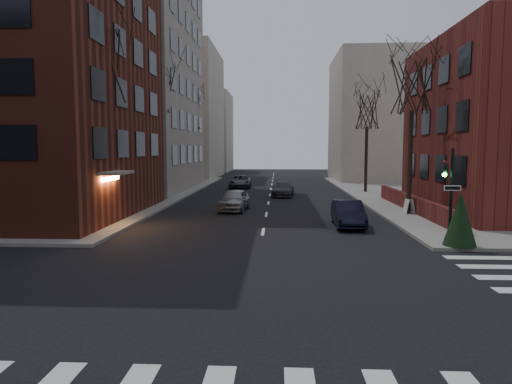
# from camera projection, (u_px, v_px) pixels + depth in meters

# --- Properties ---
(ground) EXTENTS (160.00, 160.00, 0.00)m
(ground) POSITION_uv_depth(u_px,v_px,m) (246.00, 325.00, 10.77)
(ground) COLOR black
(ground) RESTS_ON ground
(building_left_brick) EXTENTS (15.00, 15.00, 18.00)m
(building_left_brick) POSITION_uv_depth(u_px,v_px,m) (5.00, 66.00, 27.07)
(building_left_brick) COLOR maroon
(building_left_brick) RESTS_ON ground
(building_left_tan) EXTENTS (18.00, 18.00, 28.00)m
(building_left_tan) POSITION_uv_depth(u_px,v_px,m) (95.00, 46.00, 44.06)
(building_left_tan) COLOR #A09384
(building_left_tan) RESTS_ON ground
(low_wall_right) EXTENTS (0.35, 16.00, 1.00)m
(low_wall_right) POSITION_uv_depth(u_px,v_px,m) (412.00, 203.00, 29.14)
(low_wall_right) COLOR maroon
(low_wall_right) RESTS_ON sidewalk_far_right
(building_distant_la) EXTENTS (14.00, 16.00, 18.00)m
(building_distant_la) POSITION_uv_depth(u_px,v_px,m) (169.00, 114.00, 65.32)
(building_distant_la) COLOR #C1B5A3
(building_distant_la) RESTS_ON ground
(building_distant_ra) EXTENTS (14.00, 14.00, 16.00)m
(building_distant_ra) POSITION_uv_depth(u_px,v_px,m) (389.00, 118.00, 58.98)
(building_distant_ra) COLOR #C1B5A3
(building_distant_ra) RESTS_ON ground
(building_distant_lb) EXTENTS (10.00, 12.00, 14.00)m
(building_distant_lb) POSITION_uv_depth(u_px,v_px,m) (202.00, 132.00, 82.32)
(building_distant_lb) COLOR #C1B5A3
(building_distant_lb) RESTS_ON ground
(traffic_signal) EXTENTS (0.76, 0.44, 4.00)m
(traffic_signal) POSITION_uv_depth(u_px,v_px,m) (449.00, 202.00, 19.14)
(traffic_signal) COLOR black
(traffic_signal) RESTS_ON sidewalk_far_right
(tree_left_a) EXTENTS (4.18, 4.18, 10.26)m
(tree_left_a) POSITION_uv_depth(u_px,v_px,m) (100.00, 67.00, 24.31)
(tree_left_a) COLOR #2D231C
(tree_left_a) RESTS_ON sidewalk_far_left
(tree_left_b) EXTENTS (4.40, 4.40, 10.80)m
(tree_left_b) POSITION_uv_depth(u_px,v_px,m) (159.00, 88.00, 36.19)
(tree_left_b) COLOR #2D231C
(tree_left_b) RESTS_ON sidewalk_far_left
(tree_left_c) EXTENTS (3.96, 3.96, 9.72)m
(tree_left_c) POSITION_uv_depth(u_px,v_px,m) (192.00, 113.00, 50.20)
(tree_left_c) COLOR #2D231C
(tree_left_c) RESTS_ON sidewalk_far_left
(tree_right_a) EXTENTS (3.96, 3.96, 9.72)m
(tree_right_a) POSITION_uv_depth(u_px,v_px,m) (412.00, 84.00, 27.46)
(tree_right_a) COLOR #2D231C
(tree_right_a) RESTS_ON sidewalk_far_right
(tree_right_b) EXTENTS (3.74, 3.74, 9.18)m
(tree_right_b) POSITION_uv_depth(u_px,v_px,m) (367.00, 110.00, 41.42)
(tree_right_b) COLOR #2D231C
(tree_right_b) RESTS_ON sidewalk_far_right
(streetlamp_near) EXTENTS (0.36, 0.36, 6.28)m
(streetlamp_near) POSITION_uv_depth(u_px,v_px,m) (154.00, 147.00, 32.64)
(streetlamp_near) COLOR black
(streetlamp_near) RESTS_ON sidewalk_far_left
(streetlamp_far) EXTENTS (0.36, 0.36, 6.28)m
(streetlamp_far) POSITION_uv_depth(u_px,v_px,m) (201.00, 147.00, 52.52)
(streetlamp_far) COLOR black
(streetlamp_far) RESTS_ON sidewalk_far_left
(parked_sedan) EXTENTS (1.52, 4.20, 1.38)m
(parked_sedan) POSITION_uv_depth(u_px,v_px,m) (348.00, 214.00, 24.18)
(parked_sedan) COLOR black
(parked_sedan) RESTS_ON ground
(car_lane_silver) EXTENTS (2.03, 4.32, 1.43)m
(car_lane_silver) POSITION_uv_depth(u_px,v_px,m) (234.00, 200.00, 30.44)
(car_lane_silver) COLOR gray
(car_lane_silver) RESTS_ON ground
(car_lane_gray) EXTENTS (2.12, 4.50, 1.27)m
(car_lane_gray) POSITION_uv_depth(u_px,v_px,m) (283.00, 189.00, 39.52)
(car_lane_gray) COLOR #3A3B3F
(car_lane_gray) RESTS_ON ground
(car_lane_far) EXTENTS (2.34, 4.83, 1.32)m
(car_lane_far) POSITION_uv_depth(u_px,v_px,m) (240.00, 182.00, 47.85)
(car_lane_far) COLOR #434449
(car_lane_far) RESTS_ON ground
(sandwich_board) EXTENTS (0.50, 0.63, 0.91)m
(sandwich_board) POSITION_uv_depth(u_px,v_px,m) (409.00, 206.00, 27.99)
(sandwich_board) COLOR silver
(sandwich_board) RESTS_ON sidewalk_far_right
(evergreen_shrub) EXTENTS (1.38, 1.38, 2.20)m
(evergreen_shrub) POSITION_uv_depth(u_px,v_px,m) (460.00, 219.00, 18.70)
(evergreen_shrub) COLOR #15301B
(evergreen_shrub) RESTS_ON sidewalk_far_right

